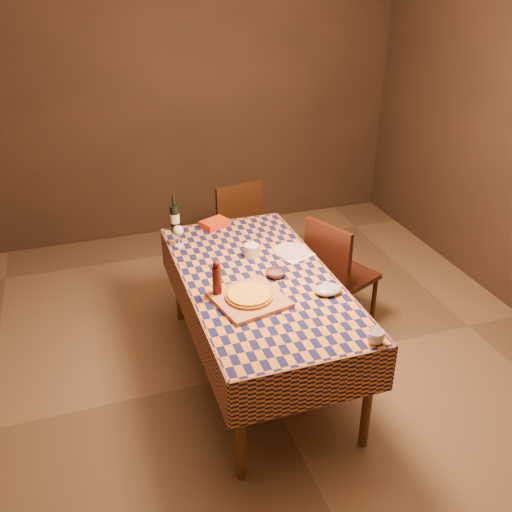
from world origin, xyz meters
name	(u,v)px	position (x,y,z in m)	size (l,w,h in m)	color
room	(259,193)	(0.00, 0.00, 1.35)	(5.00, 5.10, 2.70)	brown
dining_table	(258,288)	(0.00, 0.00, 0.69)	(0.94, 1.84, 0.77)	brown
cutting_board	(249,299)	(-0.14, -0.25, 0.78)	(0.39, 0.39, 0.02)	#AE7452
pizza	(249,295)	(-0.14, -0.25, 0.81)	(0.31, 0.31, 0.03)	#9B6119
pepper_mill	(217,280)	(-0.31, -0.14, 0.88)	(0.06, 0.06, 0.24)	#461110
bowl	(276,273)	(0.11, -0.02, 0.79)	(0.13, 0.13, 0.04)	#5A424C
wine_glass	(178,232)	(-0.39, 0.60, 0.88)	(0.08, 0.08, 0.15)	silver
wine_bottle	(175,217)	(-0.36, 0.87, 0.87)	(0.09, 0.09, 0.28)	black
deli_tub	(251,251)	(0.05, 0.29, 0.81)	(0.10, 0.10, 0.09)	silver
takeout_container	(215,224)	(-0.07, 0.83, 0.80)	(0.20, 0.14, 0.05)	#B43517
white_plate	(291,251)	(0.33, 0.26, 0.78)	(0.25, 0.25, 0.01)	silver
tumbler	(376,337)	(0.37, -0.85, 0.81)	(0.09, 0.09, 0.07)	white
flour_patch	(295,255)	(0.34, 0.21, 0.77)	(0.22, 0.17, 0.00)	white
flour_bag	(328,289)	(0.34, -0.31, 0.80)	(0.18, 0.13, 0.05)	#A4B1D2
chair_far	(233,225)	(0.22, 1.33, 0.52)	(0.49, 0.50, 0.93)	black
chair_right	(336,271)	(0.71, 0.31, 0.52)	(0.56, 0.56, 0.93)	black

